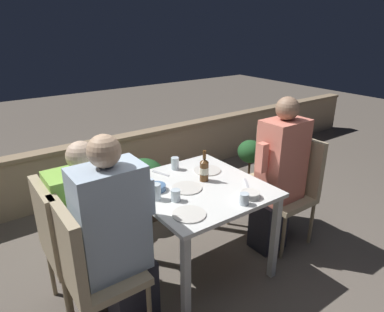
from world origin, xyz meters
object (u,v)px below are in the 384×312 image
person_blue_shirt (118,238)px  chair_right_far (267,171)px  beer_bottle (204,169)px  person_coral_top (278,175)px  chair_right_near (293,181)px  potted_plant (250,163)px  chair_left_near (86,264)px  chair_left_far (64,238)px  person_green_blouse (95,224)px

person_blue_shirt → chair_right_far: bearing=10.7°
chair_right_far → beer_bottle: 0.88m
person_coral_top → chair_right_far: person_coral_top is taller
chair_right_near → potted_plant: 0.86m
chair_left_near → chair_left_far: (-0.03, 0.35, 0.00)m
chair_left_near → person_blue_shirt: (0.21, -0.00, 0.10)m
person_blue_shirt → person_green_blouse: size_ratio=1.11×
chair_left_near → potted_plant: size_ratio=1.42×
chair_right_near → beer_bottle: bearing=167.3°
chair_right_near → person_blue_shirt: bearing=-179.1°
chair_left_near → person_blue_shirt: bearing=-0.0°
person_coral_top → potted_plant: person_coral_top is taller
chair_right_near → potted_plant: chair_right_near is taller
chair_left_far → chair_right_far: (1.90, -0.03, 0.00)m
chair_left_far → chair_right_near: bearing=-9.5°
chair_left_far → chair_left_near: bearing=-85.8°
chair_left_near → chair_right_near: 1.90m
chair_right_near → potted_plant: size_ratio=1.42×
potted_plant → person_green_blouse: bearing=-166.4°
chair_left_far → person_coral_top: size_ratio=0.72×
chair_left_near → person_green_blouse: bearing=61.8°
chair_left_far → person_coral_top: person_coral_top is taller
chair_left_far → beer_bottle: bearing=-6.8°
chair_left_near → person_coral_top: 1.70m
chair_right_far → chair_right_near: bearing=-85.9°
person_blue_shirt → person_coral_top: person_coral_top is taller
beer_bottle → potted_plant: (1.12, 0.61, -0.43)m
beer_bottle → person_green_blouse: bearing=171.5°
person_blue_shirt → chair_right_far: 1.71m
chair_left_near → chair_left_far: same height
chair_left_near → person_coral_top: (1.69, 0.03, 0.11)m
chair_left_near → beer_bottle: size_ratio=3.89×
chair_left_far → person_green_blouse: person_green_blouse is taller
person_green_blouse → chair_right_near: person_green_blouse is taller
chair_left_near → person_green_blouse: (0.19, 0.35, 0.03)m
person_green_blouse → person_coral_top: size_ratio=0.89×
potted_plant → chair_right_near: bearing=-108.4°
person_coral_top → chair_right_far: bearing=57.6°
potted_plant → chair_left_near: bearing=-159.1°
chair_left_near → chair_left_far: 0.35m
person_coral_top → beer_bottle: (-0.65, 0.19, 0.15)m
person_green_blouse → chair_left_near: bearing=-118.2°
chair_left_far → person_green_blouse: size_ratio=0.80×
chair_left_near → chair_right_near: size_ratio=1.00×
chair_left_near → person_coral_top: person_coral_top is taller
chair_right_near → chair_left_far: bearing=170.5°
person_blue_shirt → chair_right_near: person_blue_shirt is taller
person_blue_shirt → chair_right_near: size_ratio=1.38×
chair_left_far → person_coral_top: (1.72, -0.32, 0.11)m
chair_right_near → person_coral_top: 0.24m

